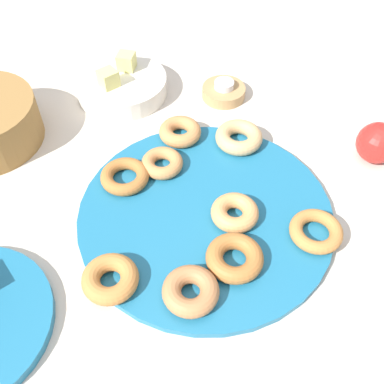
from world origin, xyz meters
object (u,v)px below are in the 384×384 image
object	(u,v)px
donut_plate	(205,214)
donut_1	(239,137)
apple	(378,143)
donut_5	(235,213)
fruit_bowl	(122,86)
melon_chunk_left	(108,78)
donut_8	(235,258)
donut_4	(110,279)
donut_7	(125,176)
donut_2	(162,163)
donut_3	(316,231)
donut_6	(180,132)
melon_chunk_right	(126,61)
donut_0	(191,291)
tealight	(224,85)
candle_holder	(224,92)

from	to	relation	value
donut_plate	donut_1	size ratio (longest dim) A/B	4.78
donut_1	apple	distance (m)	0.26
donut_5	fruit_bowl	xyz separation A→B (m)	(0.14, 0.40, -0.01)
fruit_bowl	apple	size ratio (longest dim) A/B	2.51
fruit_bowl	melon_chunk_left	world-z (taller)	melon_chunk_left
donut_8	apple	distance (m)	0.37
donut_1	donut_5	distance (m)	0.19
donut_4	donut_7	bearing A→B (deg)	38.68
donut_2	donut_5	bearing A→B (deg)	-93.81
donut_1	donut_7	size ratio (longest dim) A/B	1.04
donut_1	donut_3	size ratio (longest dim) A/B	1.05
fruit_bowl	donut_7	bearing A→B (deg)	-134.17
donut_1	donut_6	world-z (taller)	donut_1
donut_1	donut_2	distance (m)	0.16
donut_4	donut_5	world-z (taller)	same
donut_5	melon_chunk_right	xyz separation A→B (m)	(0.17, 0.42, 0.03)
donut_plate	donut_0	xyz separation A→B (m)	(-0.14, -0.08, 0.02)
donut_2	tealight	distance (m)	0.26
donut_7	melon_chunk_left	distance (m)	0.25
donut_4	tealight	xyz separation A→B (m)	(0.49, 0.15, 0.00)
donut_2	tealight	size ratio (longest dim) A/B	1.82
donut_6	donut_2	bearing A→B (deg)	-161.67
donut_1	donut_0	bearing A→B (deg)	-156.74
donut_6	fruit_bowl	world-z (taller)	fruit_bowl
donut_4	melon_chunk_left	world-z (taller)	melon_chunk_left
donut_8	tealight	bearing A→B (deg)	38.51
donut_0	tealight	bearing A→B (deg)	30.71
candle_holder	apple	distance (m)	0.34
donut_0	donut_5	size ratio (longest dim) A/B	1.05
donut_2	donut_5	distance (m)	0.17
donut_7	donut_8	xyz separation A→B (m)	(-0.02, -0.25, 0.00)
tealight	donut_1	bearing A→B (deg)	-133.50
tealight	donut_plate	bearing A→B (deg)	-148.91
donut_0	donut_2	bearing A→B (deg)	50.38
donut_2	donut_3	world-z (taller)	donut_2
fruit_bowl	apple	bearing A→B (deg)	-72.81
donut_3	fruit_bowl	size ratio (longest dim) A/B	0.44
donut_6	apple	size ratio (longest dim) A/B	1.06
donut_1	melon_chunk_right	bearing A→B (deg)	87.33
donut_0	donut_7	xyz separation A→B (m)	(0.10, 0.24, -0.00)
donut_7	candle_holder	bearing A→B (deg)	2.96
donut_3	tealight	world-z (taller)	tealight
donut_0	donut_4	size ratio (longest dim) A/B	0.98
donut_1	donut_8	world-z (taller)	donut_1
donut_8	candle_holder	world-z (taller)	donut_8
melon_chunk_left	candle_holder	bearing A→B (deg)	-47.21
donut_5	melon_chunk_right	distance (m)	0.45
melon_chunk_left	donut_plate	bearing A→B (deg)	-108.98
candle_holder	melon_chunk_right	size ratio (longest dim) A/B	2.63
donut_1	donut_7	world-z (taller)	donut_1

